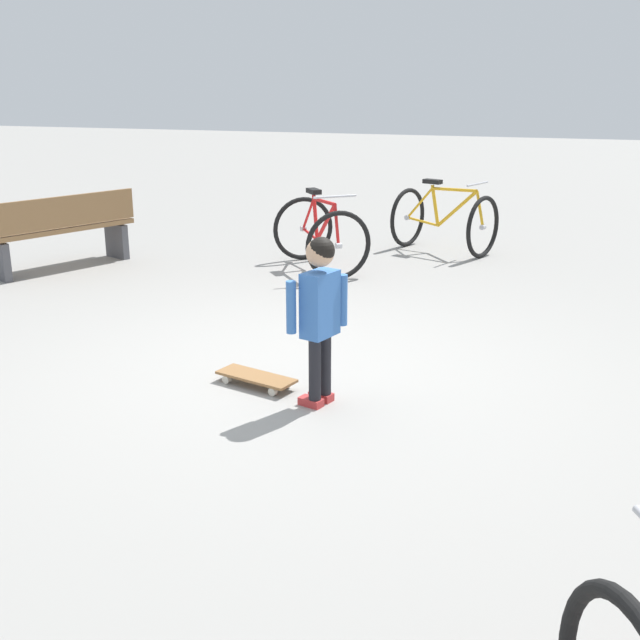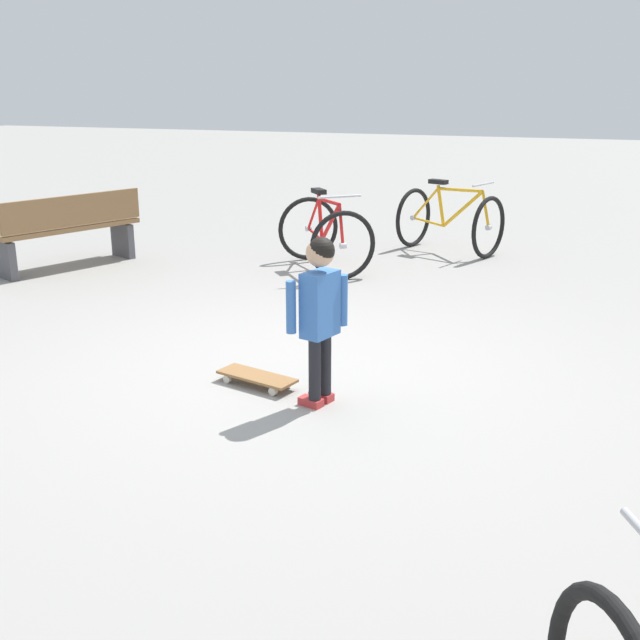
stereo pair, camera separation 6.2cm
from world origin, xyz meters
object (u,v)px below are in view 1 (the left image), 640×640
object	(u,v)px
skateboard	(256,378)
bicycle_mid	(320,234)
street_bench	(62,230)
bicycle_far	(444,220)
child_person	(320,303)

from	to	relation	value
skateboard	bicycle_mid	bearing A→B (deg)	102.56
street_bench	skateboard	bearing A→B (deg)	-35.48
bicycle_mid	bicycle_far	world-z (taller)	same
child_person	bicycle_mid	distance (m)	3.65
child_person	street_bench	size ratio (longest dim) A/B	0.64
skateboard	street_bench	size ratio (longest dim) A/B	0.35
child_person	bicycle_far	size ratio (longest dim) A/B	0.85
skateboard	street_bench	xyz separation A→B (m)	(-3.33, 2.37, 0.37)
bicycle_mid	bicycle_far	xyz separation A→B (m)	(1.07, 1.33, 0.00)
skateboard	child_person	bearing A→B (deg)	-15.59
skateboard	bicycle_far	bearing A→B (deg)	85.77
bicycle_far	street_bench	world-z (taller)	bicycle_far
bicycle_far	skateboard	bearing A→B (deg)	-94.23
bicycle_mid	street_bench	world-z (taller)	bicycle_mid
bicycle_mid	child_person	bearing A→B (deg)	-70.24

